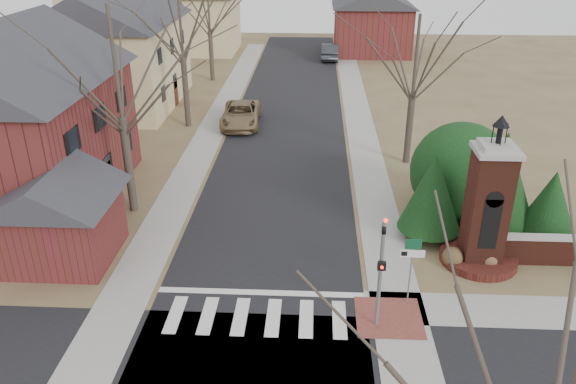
# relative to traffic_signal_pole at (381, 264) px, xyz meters

# --- Properties ---
(ground) EXTENTS (120.00, 120.00, 0.00)m
(ground) POSITION_rel_traffic_signal_pole_xyz_m (-4.30, -0.57, -2.59)
(ground) COLOR brown
(ground) RESTS_ON ground
(main_street) EXTENTS (8.00, 70.00, 0.01)m
(main_street) POSITION_rel_traffic_signal_pole_xyz_m (-4.30, 21.43, -2.58)
(main_street) COLOR black
(main_street) RESTS_ON ground
(crosswalk_zone) EXTENTS (8.00, 2.20, 0.02)m
(crosswalk_zone) POSITION_rel_traffic_signal_pole_xyz_m (-4.30, 0.23, -2.58)
(crosswalk_zone) COLOR silver
(crosswalk_zone) RESTS_ON ground
(stop_bar) EXTENTS (8.00, 0.35, 0.02)m
(stop_bar) POSITION_rel_traffic_signal_pole_xyz_m (-4.30, 1.73, -2.58)
(stop_bar) COLOR silver
(stop_bar) RESTS_ON ground
(sidewalk_right_main) EXTENTS (2.00, 60.00, 0.02)m
(sidewalk_right_main) POSITION_rel_traffic_signal_pole_xyz_m (0.90, 21.43, -2.58)
(sidewalk_right_main) COLOR gray
(sidewalk_right_main) RESTS_ON ground
(sidewalk_left) EXTENTS (2.00, 60.00, 0.02)m
(sidewalk_left) POSITION_rel_traffic_signal_pole_xyz_m (-9.50, 21.43, -2.58)
(sidewalk_left) COLOR gray
(sidewalk_left) RESTS_ON ground
(curb_apron) EXTENTS (2.40, 2.40, 0.02)m
(curb_apron) POSITION_rel_traffic_signal_pole_xyz_m (0.50, 0.43, -2.57)
(curb_apron) COLOR brown
(curb_apron) RESTS_ON ground
(traffic_signal_pole) EXTENTS (0.28, 0.41, 4.50)m
(traffic_signal_pole) POSITION_rel_traffic_signal_pole_xyz_m (0.00, 0.00, 0.00)
(traffic_signal_pole) COLOR slate
(traffic_signal_pole) RESTS_ON ground
(sign_post) EXTENTS (0.90, 0.07, 2.75)m
(sign_post) POSITION_rel_traffic_signal_pole_xyz_m (1.29, 1.41, -0.64)
(sign_post) COLOR slate
(sign_post) RESTS_ON ground
(brick_gate_monument) EXTENTS (3.20, 3.20, 6.47)m
(brick_gate_monument) POSITION_rel_traffic_signal_pole_xyz_m (4.70, 4.42, -0.42)
(brick_gate_monument) COLOR #4F2117
(brick_gate_monument) RESTS_ON ground
(house_brick_left) EXTENTS (9.80, 11.80, 9.42)m
(house_brick_left) POSITION_rel_traffic_signal_pole_xyz_m (-17.31, 9.42, 2.07)
(house_brick_left) COLOR maroon
(house_brick_left) RESTS_ON ground
(house_stucco_left) EXTENTS (9.80, 12.80, 9.28)m
(house_stucco_left) POSITION_rel_traffic_signal_pole_xyz_m (-17.80, 26.42, 2.01)
(house_stucco_left) COLOR #C9B386
(house_stucco_left) RESTS_ON ground
(garage_left) EXTENTS (4.80, 4.80, 4.29)m
(garage_left) POSITION_rel_traffic_signal_pole_xyz_m (-12.82, 3.92, -0.35)
(garage_left) COLOR maroon
(garage_left) RESTS_ON ground
(house_distant_left) EXTENTS (10.80, 8.80, 8.53)m
(house_distant_left) POSITION_rel_traffic_signal_pole_xyz_m (-16.31, 47.42, 1.66)
(house_distant_left) COLOR #C9B386
(house_distant_left) RESTS_ON ground
(house_distant_right) EXTENTS (8.80, 8.80, 7.30)m
(house_distant_right) POSITION_rel_traffic_signal_pole_xyz_m (3.69, 47.42, 1.06)
(house_distant_right) COLOR maroon
(house_distant_right) RESTS_ON ground
(evergreen_near) EXTENTS (2.80, 2.80, 4.10)m
(evergreen_near) POSITION_rel_traffic_signal_pole_xyz_m (2.90, 6.43, -0.29)
(evergreen_near) COLOR #473D33
(evergreen_near) RESTS_ON ground
(evergreen_mid) EXTENTS (3.40, 3.40, 4.70)m
(evergreen_mid) POSITION_rel_traffic_signal_pole_xyz_m (6.20, 7.63, 0.01)
(evergreen_mid) COLOR #473D33
(evergreen_mid) RESTS_ON ground
(evergreen_far) EXTENTS (2.40, 2.40, 3.30)m
(evergreen_far) POSITION_rel_traffic_signal_pole_xyz_m (8.20, 6.63, -0.69)
(evergreen_far) COLOR #473D33
(evergreen_far) RESTS_ON ground
(evergreen_mass) EXTENTS (4.80, 4.80, 4.80)m
(evergreen_mass) POSITION_rel_traffic_signal_pole_xyz_m (4.70, 8.93, -0.19)
(evergreen_mass) COLOR black
(evergreen_mass) RESTS_ON ground
(bare_tree_0) EXTENTS (8.05, 8.05, 11.15)m
(bare_tree_0) POSITION_rel_traffic_signal_pole_xyz_m (-11.30, 8.43, 5.11)
(bare_tree_0) COLOR #473D33
(bare_tree_0) RESTS_ON ground
(bare_tree_1) EXTENTS (8.40, 8.40, 11.64)m
(bare_tree_1) POSITION_rel_traffic_signal_pole_xyz_m (-11.30, 21.43, 5.44)
(bare_tree_1) COLOR #473D33
(bare_tree_1) RESTS_ON ground
(bare_tree_2) EXTENTS (7.35, 7.35, 10.19)m
(bare_tree_2) POSITION_rel_traffic_signal_pole_xyz_m (-11.80, 34.43, 4.44)
(bare_tree_2) COLOR #473D33
(bare_tree_2) RESTS_ON ground
(bare_tree_3) EXTENTS (7.00, 7.00, 9.70)m
(bare_tree_3) POSITION_rel_traffic_signal_pole_xyz_m (3.20, 15.43, 4.10)
(bare_tree_3) COLOR #473D33
(bare_tree_3) RESTS_ON ground
(pickup_truck) EXTENTS (2.82, 5.72, 1.56)m
(pickup_truck) POSITION_rel_traffic_signal_pole_xyz_m (-7.58, 21.78, -1.81)
(pickup_truck) COLOR olive
(pickup_truck) RESTS_ON ground
(distant_car) EXTENTS (1.87, 5.05, 1.65)m
(distant_car) POSITION_rel_traffic_signal_pole_xyz_m (-0.90, 43.72, -1.76)
(distant_car) COLOR #303337
(distant_car) RESTS_ON ground
(dry_shrub_left) EXTENTS (0.87, 0.87, 0.87)m
(dry_shrub_left) POSITION_rel_traffic_signal_pole_xyz_m (3.52, 4.03, -2.15)
(dry_shrub_left) COLOR brown
(dry_shrub_left) RESTS_ON ground
(dry_shrub_right) EXTENTS (0.87, 0.87, 0.87)m
(dry_shrub_right) POSITION_rel_traffic_signal_pole_xyz_m (5.00, 4.03, -2.15)
(dry_shrub_right) COLOR brown
(dry_shrub_right) RESTS_ON ground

